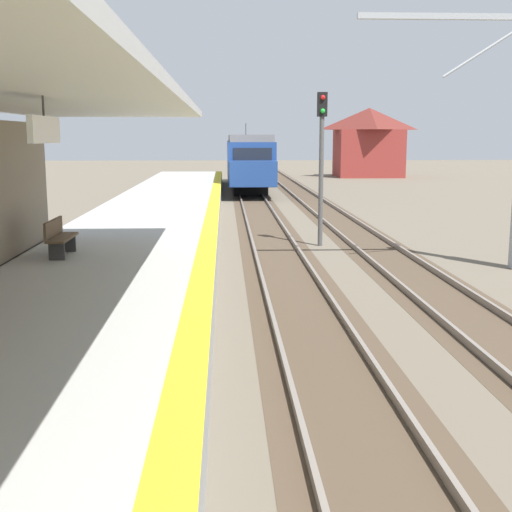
{
  "coord_description": "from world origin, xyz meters",
  "views": [
    {
      "loc": [
        0.23,
        -0.73,
        3.72
      ],
      "look_at": [
        0.65,
        8.49,
        2.1
      ],
      "focal_mm": 47.61,
      "sensor_mm": 36.0,
      "label": 1
    }
  ],
  "objects": [
    {
      "name": "station_platform",
      "position": [
        -2.5,
        16.0,
        0.45
      ],
      "size": [
        5.0,
        80.0,
        0.91
      ],
      "color": "#A8A8A3",
      "rests_on": "ground"
    },
    {
      "name": "platform_bench",
      "position": [
        -3.76,
        15.57,
        1.37
      ],
      "size": [
        0.45,
        1.6,
        0.88
      ],
      "color": "brown",
      "rests_on": "station_platform"
    },
    {
      "name": "track_pair_middle",
      "position": [
        5.3,
        20.0,
        0.05
      ],
      "size": [
        2.34,
        120.0,
        0.16
      ],
      "color": "#4C3D2D",
      "rests_on": "ground"
    },
    {
      "name": "track_pair_nearest_platform",
      "position": [
        1.9,
        20.0,
        0.05
      ],
      "size": [
        2.34,
        120.0,
        0.16
      ],
      "color": "#4C3D2D",
      "rests_on": "ground"
    },
    {
      "name": "approaching_train",
      "position": [
        1.9,
        48.82,
        2.18
      ],
      "size": [
        2.93,
        19.6,
        4.76
      ],
      "color": "navy",
      "rests_on": "ground"
    },
    {
      "name": "distant_trackside_house",
      "position": [
        13.76,
        63.24,
        3.34
      ],
      "size": [
        6.6,
        5.28,
        6.4
      ],
      "color": "maroon",
      "rests_on": "ground"
    },
    {
      "name": "rail_signal_post",
      "position": [
        3.51,
        22.38,
        3.19
      ],
      "size": [
        0.32,
        0.34,
        5.2
      ],
      "color": "#4C4C4C",
      "rests_on": "ground"
    }
  ]
}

